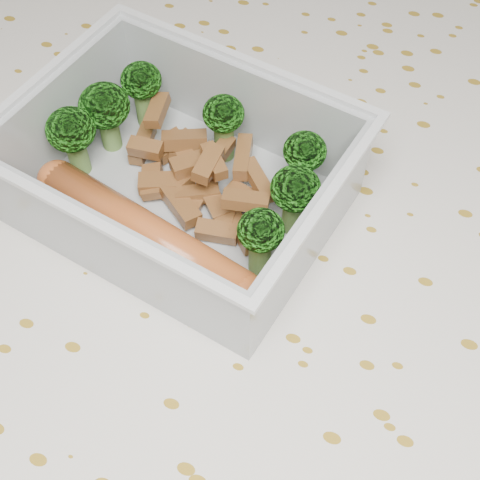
% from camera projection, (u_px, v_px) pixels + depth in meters
% --- Properties ---
extents(dining_table, '(1.40, 0.90, 0.75)m').
position_uv_depth(dining_table, '(242.00, 338.00, 0.48)').
color(dining_table, brown).
rests_on(dining_table, ground).
extents(tablecloth, '(1.46, 0.96, 0.19)m').
position_uv_depth(tablecloth, '(242.00, 303.00, 0.44)').
color(tablecloth, silver).
rests_on(tablecloth, dining_table).
extents(lunch_container, '(0.23, 0.19, 0.07)m').
position_uv_depth(lunch_container, '(180.00, 182.00, 0.42)').
color(lunch_container, silver).
rests_on(lunch_container, tablecloth).
extents(broccoli_florets, '(0.18, 0.12, 0.05)m').
position_uv_depth(broccoli_florets, '(186.00, 143.00, 0.42)').
color(broccoli_florets, '#608C3F').
rests_on(broccoli_florets, lunch_container).
extents(meat_pile, '(0.11, 0.09, 0.03)m').
position_uv_depth(meat_pile, '(198.00, 175.00, 0.43)').
color(meat_pile, brown).
rests_on(meat_pile, lunch_container).
extents(sausage, '(0.17, 0.07, 0.03)m').
position_uv_depth(sausage, '(145.00, 234.00, 0.40)').
color(sausage, '#B15324').
rests_on(sausage, lunch_container).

